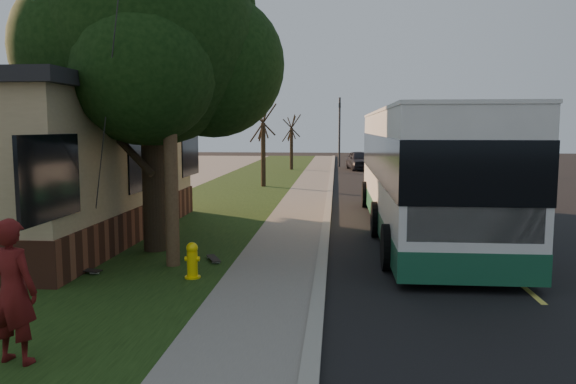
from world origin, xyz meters
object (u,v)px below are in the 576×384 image
(skateboarder, at_px, (13,291))
(distant_car, at_px, (360,160))
(leafy_tree, at_px, (153,43))
(bare_tree_near, at_px, (263,146))
(traffic_signal, at_px, (339,127))
(fire_hydrant, at_px, (192,261))
(transit_bus, at_px, (422,167))
(skateboard_main, at_px, (213,258))
(utility_pole, at_px, (168,57))
(dumpster, at_px, (48,225))
(bare_tree_far, at_px, (291,143))
(skateboard_spare, at_px, (83,270))

(skateboarder, distance_m, distant_car, 35.76)
(leafy_tree, height_order, bare_tree_near, leafy_tree)
(bare_tree_near, xyz_separation_m, traffic_signal, (4.00, 16.00, 1.01))
(fire_hydrant, height_order, transit_bus, transit_bus)
(skateboard_main, bearing_deg, traffic_signal, 84.73)
(utility_pole, bearing_deg, dumpster, 156.33)
(utility_pole, height_order, distant_car, utility_pole)
(bare_tree_far, xyz_separation_m, distant_car, (5.04, 1.01, -1.29))
(fire_hydrant, bearing_deg, dumpster, 149.37)
(utility_pole, distance_m, bare_tree_far, 29.13)
(utility_pole, relative_size, bare_tree_far, 2.25)
(skateboarder, bearing_deg, traffic_signal, -85.29)
(bare_tree_far, relative_size, transit_bus, 0.30)
(skateboard_spare, bearing_deg, dumpster, 129.81)
(utility_pole, distance_m, bare_tree_near, 17.19)
(fire_hydrant, distance_m, bare_tree_far, 30.04)
(fire_hydrant, distance_m, skateboard_spare, 2.44)
(traffic_signal, xyz_separation_m, skateboard_spare, (-5.52, -33.80, -3.03))
(utility_pole, xyz_separation_m, dumpster, (-3.74, 1.64, -3.98))
(skateboard_main, bearing_deg, leafy_tree, 145.59)
(bare_tree_near, height_order, skateboard_main, bare_tree_near)
(skateboarder, height_order, skateboard_main, skateboarder)
(fire_hydrant, height_order, distant_car, distant_car)
(bare_tree_near, xyz_separation_m, bare_tree_far, (0.50, 12.00, -0.15))
(bare_tree_near, relative_size, skateboard_main, 5.64)
(skateboarder, relative_size, skateboard_main, 2.50)
(skateboard_spare, distance_m, dumpster, 3.22)
(skateboarder, bearing_deg, bare_tree_far, -80.22)
(skateboarder, height_order, distant_car, skateboarder)
(bare_tree_far, relative_size, dumpster, 2.39)
(fire_hydrant, distance_m, bare_tree_near, 18.10)
(transit_bus, xyz_separation_m, distant_car, (-0.83, 24.86, -1.22))
(skateboarder, xyz_separation_m, skateboard_main, (1.34, 5.77, -0.90))
(bare_tree_near, height_order, distant_car, bare_tree_near)
(bare_tree_far, bearing_deg, fire_hydrant, -89.24)
(utility_pole, height_order, skateboarder, utility_pole)
(bare_tree_far, xyz_separation_m, skateboarder, (-0.84, -34.26, -0.98))
(leafy_tree, relative_size, skateboarder, 4.08)
(utility_pole, relative_size, skateboard_main, 11.88)
(distant_car, bearing_deg, leafy_tree, -110.27)
(distant_car, bearing_deg, skateboarder, -107.38)
(traffic_signal, bearing_deg, dumpster, -103.53)
(leafy_tree, xyz_separation_m, bare_tree_far, (1.17, 27.35, -3.16))
(traffic_signal, height_order, skateboarder, traffic_signal)
(bare_tree_far, bearing_deg, skateboard_spare, -93.87)
(bare_tree_far, relative_size, skateboard_main, 5.28)
(transit_bus, height_order, skateboard_spare, transit_bus)
(bare_tree_near, xyz_separation_m, skateboard_spare, (-1.52, -17.80, -2.02))
(bare_tree_near, distance_m, skateboard_spare, 17.98)
(bare_tree_near, bearing_deg, fire_hydrant, -87.14)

